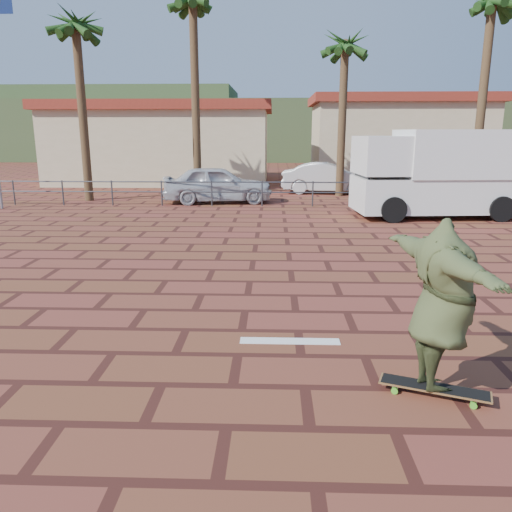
{
  "coord_description": "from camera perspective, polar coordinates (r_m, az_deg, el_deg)",
  "views": [
    {
      "loc": [
        0.45,
        -7.73,
        2.85
      ],
      "look_at": [
        0.16,
        0.54,
        0.8
      ],
      "focal_mm": 35.0,
      "sensor_mm": 36.0,
      "label": 1
    }
  ],
  "objects": [
    {
      "name": "ground",
      "position": [
        8.25,
        -1.27,
        -6.3
      ],
      "size": [
        120.0,
        120.0,
        0.0
      ],
      "primitive_type": "plane",
      "color": "brown",
      "rests_on": "ground"
    },
    {
      "name": "paint_stripe",
      "position": [
        7.13,
        3.89,
        -9.67
      ],
      "size": [
        1.4,
        0.22,
        0.01
      ],
      "primitive_type": "cube",
      "color": "white",
      "rests_on": "ground"
    },
    {
      "name": "guardrail",
      "position": [
        19.85,
        0.7,
        7.66
      ],
      "size": [
        24.06,
        0.06,
        1.0
      ],
      "color": "#47494F",
      "rests_on": "ground"
    },
    {
      "name": "palm_far_left",
      "position": [
        23.01,
        -19.9,
        23.13
      ],
      "size": [
        2.4,
        2.4,
        8.25
      ],
      "color": "brown",
      "rests_on": "ground"
    },
    {
      "name": "palm_left",
      "position": [
        23.55,
        -7.23,
        26.35
      ],
      "size": [
        2.4,
        2.4,
        9.45
      ],
      "color": "brown",
      "rests_on": "ground"
    },
    {
      "name": "palm_center",
      "position": [
        23.69,
        10.14,
        22.26
      ],
      "size": [
        2.4,
        2.4,
        7.75
      ],
      "color": "brown",
      "rests_on": "ground"
    },
    {
      "name": "palm_right",
      "position": [
        23.82,
        25.34,
        24.16
      ],
      "size": [
        2.4,
        2.4,
        9.05
      ],
      "color": "brown",
      "rests_on": "ground"
    },
    {
      "name": "building_west",
      "position": [
        30.42,
        -10.49,
        12.64
      ],
      "size": [
        12.6,
        7.6,
        4.5
      ],
      "color": "beige",
      "rests_on": "ground"
    },
    {
      "name": "building_east",
      "position": [
        32.61,
        15.8,
        12.88
      ],
      "size": [
        10.6,
        6.6,
        5.0
      ],
      "color": "beige",
      "rests_on": "ground"
    },
    {
      "name": "hill_front",
      "position": [
        57.73,
        1.61,
        14.08
      ],
      "size": [
        70.0,
        18.0,
        6.0
      ],
      "primitive_type": "cube",
      "color": "#384C28",
      "rests_on": "ground"
    },
    {
      "name": "hill_back",
      "position": [
        67.58,
        -17.97,
        14.26
      ],
      "size": [
        35.0,
        14.0,
        8.0
      ],
      "primitive_type": "cube",
      "color": "#384C28",
      "rests_on": "ground"
    },
    {
      "name": "longboard",
      "position": [
        6.06,
        19.68,
        -14.04
      ],
      "size": [
        1.2,
        0.65,
        0.12
      ],
      "rotation": [
        0.0,
        0.0,
        -0.36
      ],
      "color": "olive",
      "rests_on": "ground"
    },
    {
      "name": "skateboarder",
      "position": [
        5.68,
        20.48,
        -5.34
      ],
      "size": [
        1.03,
        2.4,
        1.89
      ],
      "primitive_type": "imported",
      "rotation": [
        0.0,
        0.0,
        1.75
      ],
      "color": "#404A28",
      "rests_on": "longboard"
    },
    {
      "name": "campervan",
      "position": [
        18.43,
        20.42,
        9.03
      ],
      "size": [
        5.85,
        2.86,
        2.95
      ],
      "rotation": [
        0.0,
        0.0,
        0.08
      ],
      "color": "silver",
      "rests_on": "ground"
    },
    {
      "name": "car_silver",
      "position": [
        20.96,
        -4.41,
        8.19
      ],
      "size": [
        4.7,
        2.39,
        1.53
      ],
      "primitive_type": "imported",
      "rotation": [
        0.0,
        0.0,
        1.7
      ],
      "color": "silver",
      "rests_on": "ground"
    },
    {
      "name": "car_white",
      "position": [
        24.46,
        8.22,
        8.81
      ],
      "size": [
        4.52,
        1.93,
        1.45
      ],
      "primitive_type": "imported",
      "rotation": [
        0.0,
        0.0,
        1.48
      ],
      "color": "silver",
      "rests_on": "ground"
    },
    {
      "name": "street_sign",
      "position": [
        18.73,
        20.53,
        8.64
      ],
      "size": [
        0.41,
        0.07,
        2.01
      ],
      "rotation": [
        0.0,
        0.0,
        -0.09
      ],
      "color": "gray",
      "rests_on": "ground"
    }
  ]
}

